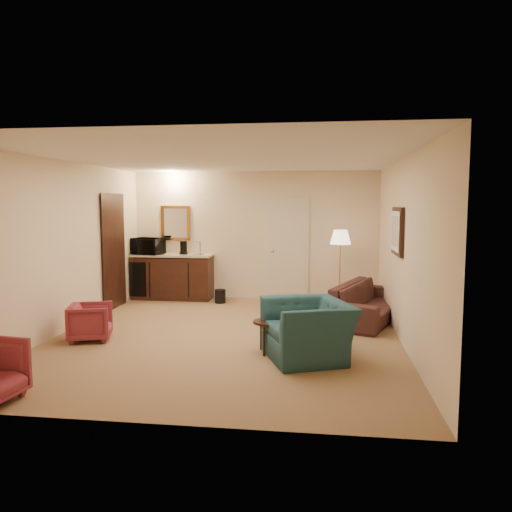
{
  "coord_description": "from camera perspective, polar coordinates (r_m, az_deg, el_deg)",
  "views": [
    {
      "loc": [
        1.37,
        -7.1,
        1.95
      ],
      "look_at": [
        0.37,
        0.5,
        1.14
      ],
      "focal_mm": 35.0,
      "sensor_mm": 36.0,
      "label": 1
    }
  ],
  "objects": [
    {
      "name": "ground",
      "position": [
        7.49,
        -3.32,
        -9.11
      ],
      "size": [
        6.0,
        6.0,
        0.0
      ],
      "primitive_type": "plane",
      "color": "#96714C",
      "rests_on": "ground"
    },
    {
      "name": "rose_chair_near",
      "position": [
        7.58,
        -18.39,
        -6.96
      ],
      "size": [
        0.67,
        0.7,
        0.58
      ],
      "primitive_type": "imported",
      "rotation": [
        0.0,
        0.0,
        1.87
      ],
      "color": "maroon",
      "rests_on": "ground"
    },
    {
      "name": "wetbar_cabinet",
      "position": [
        10.38,
        -9.47,
        -2.34
      ],
      "size": [
        1.64,
        0.58,
        0.92
      ],
      "primitive_type": "cube",
      "color": "#321B10",
      "rests_on": "ground"
    },
    {
      "name": "floor_lamp",
      "position": [
        9.53,
        9.58,
        -1.41
      ],
      "size": [
        0.39,
        0.39,
        1.47
      ],
      "primitive_type": "cube",
      "rotation": [
        0.0,
        0.0,
        -0.01
      ],
      "color": "gold",
      "rests_on": "ground"
    },
    {
      "name": "microwave",
      "position": [
        10.4,
        -12.27,
        1.32
      ],
      "size": [
        0.67,
        0.48,
        0.41
      ],
      "primitive_type": "imported",
      "rotation": [
        0.0,
        0.0,
        -0.26
      ],
      "color": "black",
      "rests_on": "wetbar_cabinet"
    },
    {
      "name": "sofa",
      "position": [
        8.57,
        12.67,
        -4.45
      ],
      "size": [
        1.33,
        2.22,
        0.84
      ],
      "primitive_type": "imported",
      "rotation": [
        0.0,
        0.0,
        1.21
      ],
      "color": "black",
      "rests_on": "ground"
    },
    {
      "name": "teal_armchair",
      "position": [
        6.37,
        5.95,
        -7.31
      ],
      "size": [
        1.08,
        1.3,
        0.97
      ],
      "primitive_type": "imported",
      "rotation": [
        0.0,
        0.0,
        -1.2
      ],
      "color": "#1D4448",
      "rests_on": "ground"
    },
    {
      "name": "waste_bin",
      "position": [
        9.89,
        -4.11,
        -4.61
      ],
      "size": [
        0.22,
        0.22,
        0.27
      ],
      "primitive_type": "cylinder",
      "rotation": [
        0.0,
        0.0,
        -0.05
      ],
      "color": "black",
      "rests_on": "ground"
    },
    {
      "name": "coffee_table",
      "position": [
        6.65,
        2.8,
        -9.18
      ],
      "size": [
        0.83,
        0.66,
        0.42
      ],
      "primitive_type": "cube",
      "rotation": [
        0.0,
        0.0,
        0.25
      ],
      "color": "black",
      "rests_on": "ground"
    },
    {
      "name": "room_walls",
      "position": [
        8.01,
        -3.04,
        4.32
      ],
      "size": [
        5.02,
        6.01,
        2.61
      ],
      "color": "beige",
      "rests_on": "ground"
    },
    {
      "name": "coffee_maker",
      "position": [
        10.26,
        -8.28,
        0.93
      ],
      "size": [
        0.18,
        0.18,
        0.27
      ],
      "primitive_type": "cylinder",
      "rotation": [
        0.0,
        0.0,
        0.29
      ],
      "color": "black",
      "rests_on": "wetbar_cabinet"
    }
  ]
}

